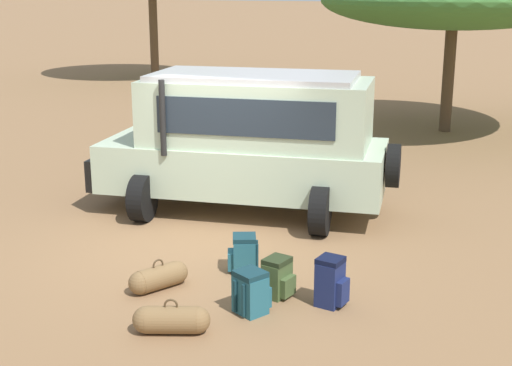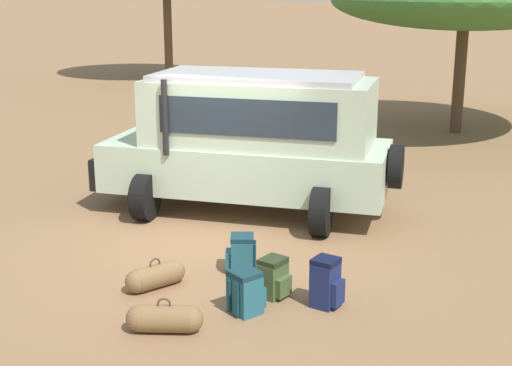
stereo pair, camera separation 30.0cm
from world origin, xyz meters
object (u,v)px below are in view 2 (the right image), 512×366
Objects in this scene: backpack_near_rear_wheel at (246,292)px; backpack_outermost at (274,278)px; backpack_cluster_center at (326,283)px; safari_vehicle at (252,139)px; duffel_bag_soft_canvas at (155,276)px; backpack_beside_front_wheel at (241,254)px; duffel_bag_low_black_case at (165,319)px.

backpack_outermost is (0.11, 0.58, -0.01)m from backpack_near_rear_wheel.
backpack_cluster_center reaches higher than backpack_near_rear_wheel.
safari_vehicle is 3.79m from backpack_outermost.
backpack_cluster_center is 0.78× the size of duffel_bag_soft_canvas.
duffel_bag_soft_canvas is at bearing 174.21° from backpack_near_rear_wheel.
backpack_outermost is (0.75, -0.57, -0.01)m from backpack_beside_front_wheel.
safari_vehicle is at bearing 129.46° from backpack_cluster_center.
backpack_outermost is at bearing 15.96° from duffel_bag_soft_canvas.
backpack_cluster_center is at bearing 2.13° from backpack_outermost.
duffel_bag_soft_canvas is (-1.41, 0.14, -0.11)m from backpack_near_rear_wheel.
backpack_cluster_center is 2.28m from duffel_bag_soft_canvas.
backpack_cluster_center reaches higher than backpack_beside_front_wheel.
backpack_outermost is at bearing -177.87° from backpack_cluster_center.
safari_vehicle is at bearing 95.29° from duffel_bag_soft_canvas.
duffel_bag_low_black_case is 1.28m from duffel_bag_soft_canvas.
duffel_bag_low_black_case reaches higher than duffel_bag_soft_canvas.
backpack_near_rear_wheel is at bearing -143.49° from backpack_cluster_center.
backpack_outermost is 0.61× the size of duffel_bag_low_black_case.
duffel_bag_low_black_case is 1.05× the size of duffel_bag_soft_canvas.
backpack_outermost is at bearing -36.89° from backpack_beside_front_wheel.
backpack_near_rear_wheel is at bearing -5.79° from duffel_bag_soft_canvas.
backpack_near_rear_wheel is (0.64, -1.14, 0.01)m from backpack_beside_front_wheel.
backpack_beside_front_wheel is at bearing 143.11° from backpack_outermost.
safari_vehicle is 4.23m from backpack_near_rear_wheel.
backpack_beside_front_wheel is 1.56m from backpack_cluster_center.
backpack_outermost is 0.64× the size of duffel_bag_soft_canvas.
backpack_cluster_center is at bearing 11.70° from duffel_bag_soft_canvas.
safari_vehicle is at bearing 120.58° from backpack_outermost.
safari_vehicle is 2.98m from backpack_beside_front_wheel.
backpack_beside_front_wheel is 1.27m from duffel_bag_soft_canvas.
backpack_near_rear_wheel is at bearing -100.82° from backpack_outermost.
duffel_bag_low_black_case is at bearing -51.58° from duffel_bag_soft_canvas.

